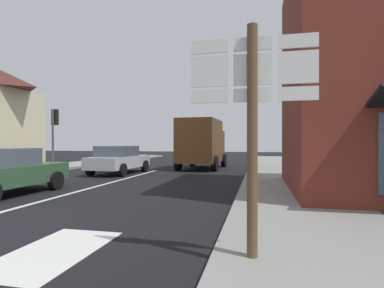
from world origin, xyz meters
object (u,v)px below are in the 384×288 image
object	(u,v)px
delivery_truck	(202,143)
route_sign_post	(252,116)
sedan_far	(119,159)
traffic_light_far_right	(255,129)
traffic_light_near_left	(54,125)
sedan_near	(1,171)

from	to	relation	value
delivery_truck	route_sign_post	xyz separation A→B (m)	(3.43, -14.84, 0.35)
sedan_far	delivery_truck	bearing A→B (deg)	45.86
sedan_far	delivery_truck	distance (m)	5.48
sedan_far	traffic_light_far_right	world-z (taller)	traffic_light_far_right
traffic_light_near_left	delivery_truck	bearing A→B (deg)	22.69
sedan_far	delivery_truck	xyz separation A→B (m)	(3.77, 3.88, 0.89)
route_sign_post	traffic_light_far_right	bearing A→B (deg)	90.74
sedan_far	delivery_truck	size ratio (longest dim) A/B	0.84
traffic_light_far_right	route_sign_post	bearing A→B (deg)	-89.26
sedan_near	sedan_far	bearing A→B (deg)	85.89
sedan_near	sedan_far	xyz separation A→B (m)	(0.51, 7.09, 0.00)
sedan_near	delivery_truck	xyz separation A→B (m)	(4.28, 10.97, 0.89)
delivery_truck	route_sign_post	bearing A→B (deg)	-76.99
traffic_light_near_left	traffic_light_far_right	xyz separation A→B (m)	(11.22, 7.31, -0.02)
sedan_near	traffic_light_far_right	distance (m)	16.79
route_sign_post	traffic_light_far_right	distance (m)	18.81
sedan_far	traffic_light_far_right	xyz separation A→B (m)	(6.95, 7.83, 1.86)
sedan_near	route_sign_post	world-z (taller)	route_sign_post
route_sign_post	traffic_light_near_left	world-z (taller)	traffic_light_near_left
sedan_near	traffic_light_near_left	bearing A→B (deg)	116.30
delivery_truck	traffic_light_far_right	distance (m)	5.17
traffic_light_far_right	sedan_near	bearing A→B (deg)	-116.57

